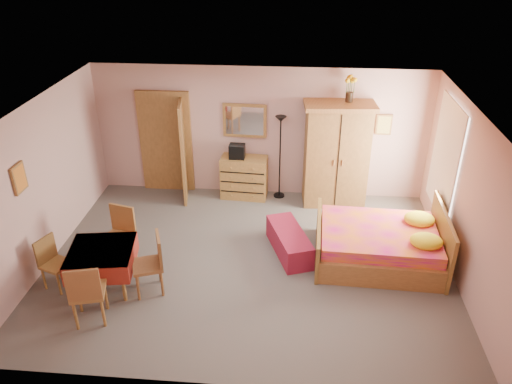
# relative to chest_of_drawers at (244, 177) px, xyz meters

# --- Properties ---
(floor) EXTENTS (6.50, 6.50, 0.00)m
(floor) POSITION_rel_chest_of_drawers_xyz_m (0.31, -2.25, -0.43)
(floor) COLOR slate
(floor) RESTS_ON ground
(ceiling) EXTENTS (6.50, 6.50, 0.00)m
(ceiling) POSITION_rel_chest_of_drawers_xyz_m (0.31, -2.25, 2.17)
(ceiling) COLOR brown
(ceiling) RESTS_ON wall_back
(wall_back) EXTENTS (6.50, 0.10, 2.60)m
(wall_back) POSITION_rel_chest_of_drawers_xyz_m (0.31, 0.25, 0.87)
(wall_back) COLOR tan
(wall_back) RESTS_ON floor
(wall_front) EXTENTS (6.50, 0.10, 2.60)m
(wall_front) POSITION_rel_chest_of_drawers_xyz_m (0.31, -4.75, 0.87)
(wall_front) COLOR tan
(wall_front) RESTS_ON floor
(wall_left) EXTENTS (0.10, 5.00, 2.60)m
(wall_left) POSITION_rel_chest_of_drawers_xyz_m (-2.94, -2.25, 0.87)
(wall_left) COLOR tan
(wall_left) RESTS_ON floor
(wall_right) EXTENTS (0.10, 5.00, 2.60)m
(wall_right) POSITION_rel_chest_of_drawers_xyz_m (3.56, -2.25, 0.87)
(wall_right) COLOR tan
(wall_right) RESTS_ON floor
(doorway) EXTENTS (1.06, 0.12, 2.15)m
(doorway) POSITION_rel_chest_of_drawers_xyz_m (-1.59, 0.22, 0.60)
(doorway) COLOR #9E6B35
(doorway) RESTS_ON floor
(window) EXTENTS (0.08, 1.40, 1.95)m
(window) POSITION_rel_chest_of_drawers_xyz_m (3.52, -1.05, 1.02)
(window) COLOR white
(window) RESTS_ON wall_right
(picture_left) EXTENTS (0.04, 0.32, 0.42)m
(picture_left) POSITION_rel_chest_of_drawers_xyz_m (-2.91, -2.85, 1.27)
(picture_left) COLOR orange
(picture_left) RESTS_ON wall_left
(picture_back) EXTENTS (0.30, 0.04, 0.40)m
(picture_back) POSITION_rel_chest_of_drawers_xyz_m (2.66, 0.22, 1.12)
(picture_back) COLOR #D8BF59
(picture_back) RESTS_ON wall_back
(chest_of_drawers) EXTENTS (0.93, 0.51, 0.85)m
(chest_of_drawers) POSITION_rel_chest_of_drawers_xyz_m (0.00, 0.00, 0.00)
(chest_of_drawers) COLOR #AF7D3B
(chest_of_drawers) RESTS_ON floor
(wall_mirror) EXTENTS (0.85, 0.09, 0.67)m
(wall_mirror) POSITION_rel_chest_of_drawers_xyz_m (0.00, 0.21, 1.12)
(wall_mirror) COLOR white
(wall_mirror) RESTS_ON wall_back
(stereo) EXTENTS (0.31, 0.23, 0.28)m
(stereo) POSITION_rel_chest_of_drawers_xyz_m (-0.13, -0.01, 0.57)
(stereo) COLOR black
(stereo) RESTS_ON chest_of_drawers
(floor_lamp) EXTENTS (0.24, 0.24, 1.71)m
(floor_lamp) POSITION_rel_chest_of_drawers_xyz_m (0.70, 0.07, 0.43)
(floor_lamp) COLOR black
(floor_lamp) RESTS_ON floor
(wardrobe) EXTENTS (1.35, 0.77, 2.04)m
(wardrobe) POSITION_rel_chest_of_drawers_xyz_m (1.78, -0.08, 0.59)
(wardrobe) COLOR olive
(wardrobe) RESTS_ON floor
(sunflower_vase) EXTENTS (0.21, 0.21, 0.49)m
(sunflower_vase) POSITION_rel_chest_of_drawers_xyz_m (1.94, 0.03, 1.86)
(sunflower_vase) COLOR yellow
(sunflower_vase) RESTS_ON wardrobe
(bed) EXTENTS (2.10, 1.68, 0.94)m
(bed) POSITION_rel_chest_of_drawers_xyz_m (2.40, -1.99, 0.04)
(bed) COLOR #C91379
(bed) RESTS_ON floor
(bench) EXTENTS (0.84, 1.31, 0.41)m
(bench) POSITION_rel_chest_of_drawers_xyz_m (0.96, -1.90, -0.22)
(bench) COLOR maroon
(bench) RESTS_ON floor
(dining_table) EXTENTS (1.06, 1.06, 0.68)m
(dining_table) POSITION_rel_chest_of_drawers_xyz_m (-1.79, -3.06, -0.09)
(dining_table) COLOR maroon
(dining_table) RESTS_ON floor
(chair_south) EXTENTS (0.54, 0.54, 0.98)m
(chair_south) POSITION_rel_chest_of_drawers_xyz_m (-1.73, -3.77, 0.06)
(chair_south) COLOR olive
(chair_south) RESTS_ON floor
(chair_north) EXTENTS (0.53, 0.53, 0.96)m
(chair_north) POSITION_rel_chest_of_drawers_xyz_m (-1.77, -2.42, 0.05)
(chair_north) COLOR #AE713B
(chair_north) RESTS_ON floor
(chair_west) EXTENTS (0.48, 0.48, 0.82)m
(chair_west) POSITION_rel_chest_of_drawers_xyz_m (-2.50, -3.11, -0.01)
(chair_west) COLOR #A97939
(chair_west) RESTS_ON floor
(chair_east) EXTENTS (0.55, 0.55, 0.95)m
(chair_east) POSITION_rel_chest_of_drawers_xyz_m (-1.10, -3.09, 0.05)
(chair_east) COLOR brown
(chair_east) RESTS_ON floor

